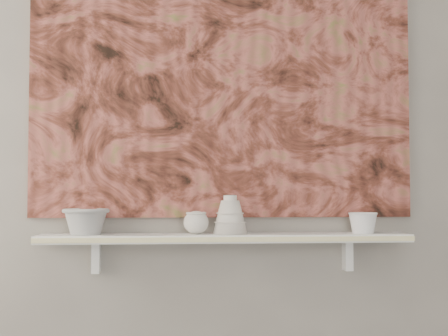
{
  "coord_description": "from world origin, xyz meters",
  "views": [
    {
      "loc": [
        -0.21,
        -0.85,
        1.07
      ],
      "look_at": [
        -0.01,
        1.49,
        1.18
      ],
      "focal_mm": 50.0,
      "sensor_mm": 36.0,
      "label": 1
    }
  ],
  "objects": [
    {
      "name": "bracket_right",
      "position": [
        0.49,
        1.57,
        0.84
      ],
      "size": [
        0.03,
        0.06,
        0.12
      ],
      "primitive_type": "cube",
      "color": "silver",
      "rests_on": "wall_back"
    },
    {
      "name": "shelf_stripe",
      "position": [
        0.0,
        1.41,
        0.92
      ],
      "size": [
        1.4,
        0.01,
        0.02
      ],
      "primitive_type": "cube",
      "color": "beige",
      "rests_on": "shelf"
    },
    {
      "name": "shelf",
      "position": [
        0.0,
        1.51,
        0.92
      ],
      "size": [
        1.4,
        0.18,
        0.03
      ],
      "primitive_type": "cube",
      "color": "silver",
      "rests_on": "wall_back"
    },
    {
      "name": "painting",
      "position": [
        0.0,
        1.59,
        1.54
      ],
      "size": [
        1.5,
        0.02,
        1.1
      ],
      "primitive_type": "cube",
      "color": "brown",
      "rests_on": "wall_back"
    },
    {
      "name": "bracket_left",
      "position": [
        -0.49,
        1.57,
        0.84
      ],
      "size": [
        0.03,
        0.06,
        0.12
      ],
      "primitive_type": "cube",
      "color": "silver",
      "rests_on": "wall_back"
    },
    {
      "name": "house_motif",
      "position": [
        0.45,
        1.57,
        1.23
      ],
      "size": [
        0.09,
        0.0,
        0.08
      ],
      "primitive_type": "cube",
      "color": "black",
      "rests_on": "painting"
    },
    {
      "name": "bowl_grey",
      "position": [
        -0.52,
        1.51,
        0.98
      ],
      "size": [
        0.21,
        0.21,
        0.1
      ],
      "primitive_type": null,
      "rotation": [
        0.0,
        0.0,
        0.24
      ],
      "color": "#9B9B99",
      "rests_on": "shelf"
    },
    {
      "name": "wall_back",
      "position": [
        0.0,
        1.6,
        1.35
      ],
      "size": [
        3.6,
        0.0,
        3.6
      ],
      "primitive_type": "plane",
      "rotation": [
        1.57,
        0.0,
        0.0
      ],
      "color": "slate",
      "rests_on": "floor"
    },
    {
      "name": "bowl_white",
      "position": [
        0.53,
        1.51,
        0.97
      ],
      "size": [
        0.12,
        0.12,
        0.08
      ],
      "primitive_type": null,
      "rotation": [
        0.0,
        0.0,
        0.05
      ],
      "color": "silver",
      "rests_on": "shelf"
    },
    {
      "name": "bell_vessel",
      "position": [
        0.02,
        1.51,
        1.0
      ],
      "size": [
        0.15,
        0.15,
        0.15
      ],
      "primitive_type": null,
      "rotation": [
        0.0,
        0.0,
        -0.12
      ],
      "color": "beige",
      "rests_on": "shelf"
    },
    {
      "name": "cup_cream",
      "position": [
        -0.11,
        1.51,
        0.97
      ],
      "size": [
        0.1,
        0.1,
        0.09
      ],
      "primitive_type": null,
      "rotation": [
        0.0,
        0.0,
        -0.1
      ],
      "color": "beige",
      "rests_on": "shelf"
    }
  ]
}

